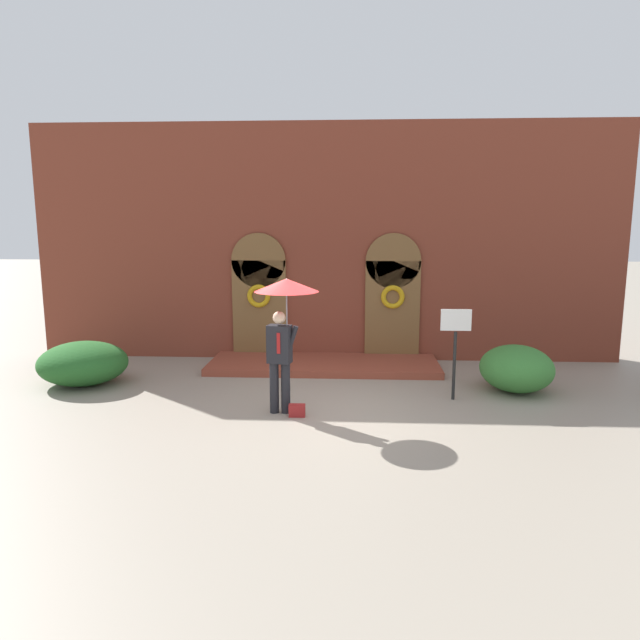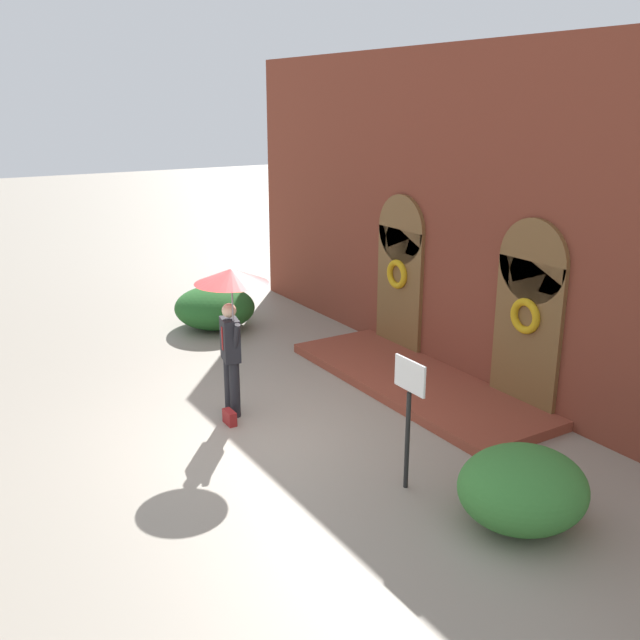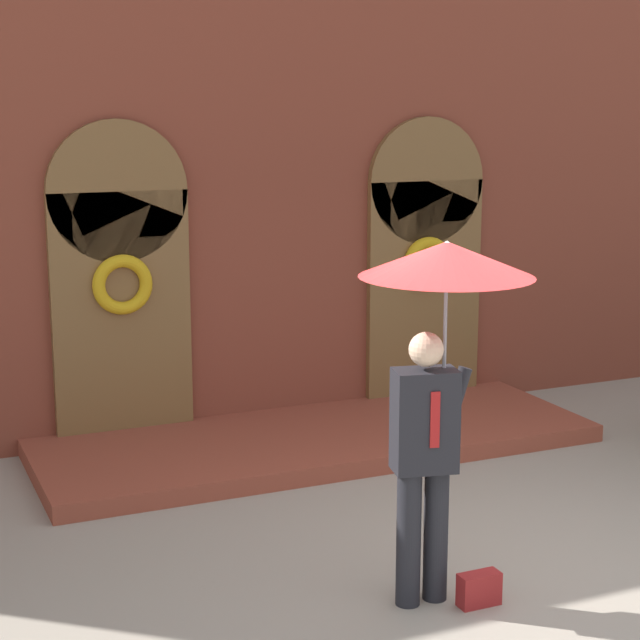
# 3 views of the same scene
# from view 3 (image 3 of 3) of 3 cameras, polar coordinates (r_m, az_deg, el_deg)

# --- Properties ---
(ground_plane) EXTENTS (80.00, 80.00, 0.00)m
(ground_plane) POSITION_cam_3_polar(r_m,az_deg,el_deg) (7.60, 9.27, -13.51)
(ground_plane) COLOR gray
(building_facade) EXTENTS (14.00, 2.30, 5.60)m
(building_facade) POSITION_cam_3_polar(r_m,az_deg,el_deg) (10.61, -2.58, 8.76)
(building_facade) COLOR brown
(building_facade) RESTS_ON ground
(person_with_umbrella) EXTENTS (1.10, 1.10, 2.36)m
(person_with_umbrella) POSITION_cam_3_polar(r_m,az_deg,el_deg) (6.68, 6.46, 0.36)
(person_with_umbrella) COLOR black
(person_with_umbrella) RESTS_ON ground
(handbag) EXTENTS (0.28, 0.12, 0.22)m
(handbag) POSITION_cam_3_polar(r_m,az_deg,el_deg) (7.20, 8.48, -14.01)
(handbag) COLOR maroon
(handbag) RESTS_ON ground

